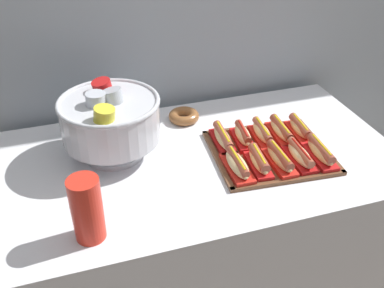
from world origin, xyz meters
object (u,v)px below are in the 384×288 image
at_px(serving_tray, 270,152).
at_px(cup_stack, 87,209).
at_px(buffet_table, 201,232).
at_px(hot_dog_0, 237,165).
at_px(hot_dog_2, 280,158).
at_px(hot_dog_4, 320,152).
at_px(hot_dog_3, 300,156).
at_px(punch_bowl, 110,119).
at_px(hot_dog_1, 259,161).
at_px(hot_dog_8, 281,131).
at_px(hot_dog_7, 262,133).
at_px(hot_dog_6, 243,136).
at_px(hot_dog_5, 223,139).
at_px(donut, 184,116).
at_px(hot_dog_9, 300,129).

distance_m(serving_tray, cup_stack, 0.70).
distance_m(buffet_table, hot_dog_0, 0.43).
xyz_separation_m(hot_dog_2, hot_dog_4, (0.15, -0.01, 0.00)).
height_order(hot_dog_3, hot_dog_4, hot_dog_4).
bearing_deg(hot_dog_0, punch_bowl, 147.78).
height_order(hot_dog_1, hot_dog_4, hot_dog_4).
height_order(hot_dog_4, hot_dog_8, hot_dog_4).
distance_m(serving_tray, hot_dog_0, 0.17).
bearing_deg(hot_dog_3, buffet_table, 155.08).
relative_size(hot_dog_7, punch_bowl, 0.47).
distance_m(hot_dog_0, punch_bowl, 0.46).
height_order(buffet_table, hot_dog_6, hot_dog_6).
xyz_separation_m(hot_dog_0, hot_dog_2, (0.15, -0.01, 0.00)).
bearing_deg(hot_dog_0, hot_dog_5, 85.73).
xyz_separation_m(hot_dog_6, hot_dog_7, (0.07, -0.01, -0.00)).
bearing_deg(punch_bowl, hot_dog_7, -8.79).
distance_m(hot_dog_4, cup_stack, 0.81).
height_order(buffet_table, hot_dog_1, hot_dog_1).
height_order(hot_dog_0, hot_dog_4, hot_dog_4).
xyz_separation_m(serving_tray, hot_dog_5, (-0.14, 0.09, 0.03)).
relative_size(hot_dog_7, donut, 1.35).
bearing_deg(donut, hot_dog_3, -54.16).
bearing_deg(hot_dog_3, hot_dog_4, -4.27).
height_order(hot_dog_8, donut, hot_dog_8).
bearing_deg(donut, buffet_table, -92.69).
bearing_deg(hot_dog_7, hot_dog_5, 175.73).
bearing_deg(donut, hot_dog_2, -61.39).
bearing_deg(hot_dog_0, hot_dog_4, -4.27).
distance_m(hot_dog_4, punch_bowl, 0.73).
bearing_deg(hot_dog_8, hot_dog_1, -136.54).
bearing_deg(punch_bowl, hot_dog_1, -28.27).
relative_size(hot_dog_4, hot_dog_6, 1.12).
bearing_deg(punch_bowl, hot_dog_3, -22.89).
height_order(hot_dog_3, donut, hot_dog_3).
xyz_separation_m(serving_tray, hot_dog_7, (0.01, 0.08, 0.03)).
bearing_deg(hot_dog_6, hot_dog_9, -4.27).
distance_m(hot_dog_3, donut, 0.50).
xyz_separation_m(serving_tray, hot_dog_1, (-0.08, -0.08, 0.03)).
bearing_deg(cup_stack, hot_dog_2, 11.85).
distance_m(hot_dog_4, hot_dog_6, 0.28).
bearing_deg(hot_dog_8, serving_tray, -136.54).
xyz_separation_m(hot_dog_9, donut, (-0.38, 0.25, -0.01)).
bearing_deg(buffet_table, hot_dog_8, 4.08).
bearing_deg(hot_dog_1, hot_dog_7, 61.29).
height_order(hot_dog_0, hot_dog_3, hot_dog_3).
relative_size(buffet_table, cup_stack, 7.05).
bearing_deg(serving_tray, hot_dog_9, 24.54).
distance_m(hot_dog_8, cup_stack, 0.80).
height_order(hot_dog_5, punch_bowl, punch_bowl).
height_order(punch_bowl, donut, punch_bowl).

